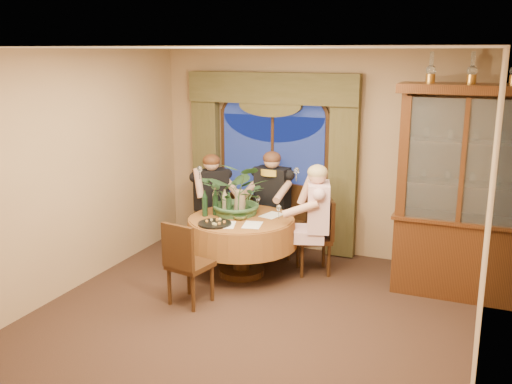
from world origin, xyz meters
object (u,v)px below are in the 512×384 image
at_px(person_pink, 318,222).
at_px(person_scarf, 272,202).
at_px(olive_bowl, 240,217).
at_px(wine_bottle_2, 215,202).
at_px(wine_bottle_4, 225,202).
at_px(dining_table, 241,246).
at_px(chair_front_left, 190,263).
at_px(chair_right, 314,237).
at_px(chair_back, 214,218).
at_px(wine_bottle_0, 215,200).
at_px(china_cabinet, 461,193).
at_px(person_back, 212,203).
at_px(oil_lamp_left, 431,67).
at_px(centerpiece_plant, 239,169).
at_px(oil_lamp_center, 472,68).
at_px(chair_back_right, 286,221).
at_px(stoneware_vase, 240,202).
at_px(wine_bottle_1, 205,203).
at_px(wine_bottle_3, 229,205).

distance_m(person_pink, person_scarf, 1.05).
bearing_deg(olive_bowl, wine_bottle_2, 169.35).
distance_m(olive_bowl, wine_bottle_4, 0.33).
relative_size(dining_table, person_scarf, 0.97).
bearing_deg(person_pink, chair_front_left, 122.02).
bearing_deg(chair_right, wine_bottle_2, 82.78).
bearing_deg(wine_bottle_2, olive_bowl, -10.65).
relative_size(dining_table, wine_bottle_4, 4.27).
relative_size(chair_back, wine_bottle_0, 2.91).
xyz_separation_m(china_cabinet, olive_bowl, (-2.52, -0.48, -0.44)).
relative_size(chair_back, person_back, 0.68).
distance_m(person_pink, person_back, 1.67).
bearing_deg(oil_lamp_left, person_back, 175.72).
bearing_deg(centerpiece_plant, person_pink, 7.13).
height_order(china_cabinet, oil_lamp_center, oil_lamp_center).
bearing_deg(chair_right, chair_front_left, 117.72).
xyz_separation_m(chair_back_right, person_scarf, (-0.20, 0.01, 0.25)).
bearing_deg(person_back, wine_bottle_4, 80.74).
height_order(chair_back_right, wine_bottle_2, wine_bottle_2).
bearing_deg(centerpiece_plant, oil_lamp_center, 5.42).
relative_size(stoneware_vase, wine_bottle_1, 0.93).
xyz_separation_m(oil_lamp_center, person_pink, (-1.62, -0.12, -1.88)).
xyz_separation_m(china_cabinet, wine_bottle_4, (-2.79, -0.35, -0.30)).
height_order(chair_right, chair_front_left, same).
bearing_deg(chair_right, chair_back_right, 21.26).
bearing_deg(person_back, wine_bottle_2, 71.38).
height_order(oil_lamp_left, person_back, oil_lamp_left).
xyz_separation_m(chair_back_right, stoneware_vase, (-0.36, -0.75, 0.42)).
distance_m(china_cabinet, chair_front_left, 3.14).
distance_m(wine_bottle_3, wine_bottle_4, 0.17).
relative_size(chair_back_right, stoneware_vase, 3.13).
xyz_separation_m(stoneware_vase, centerpiece_plant, (-0.01, 0.00, 0.43)).
bearing_deg(wine_bottle_1, olive_bowl, 3.43).
bearing_deg(centerpiece_plant, chair_back, 141.10).
bearing_deg(wine_bottle_4, chair_back, 127.59).
xyz_separation_m(dining_table, wine_bottle_4, (-0.25, 0.06, 0.54)).
height_order(oil_lamp_center, chair_back, oil_lamp_center).
bearing_deg(person_scarf, wine_bottle_4, 73.53).
bearing_deg(wine_bottle_0, chair_front_left, -78.61).
xyz_separation_m(wine_bottle_0, wine_bottle_3, (0.26, -0.15, 0.00)).
distance_m(person_pink, stoneware_vase, 1.02).
bearing_deg(stoneware_vase, chair_back, 141.29).
bearing_deg(centerpiece_plant, chair_back_right, 64.01).
distance_m(china_cabinet, chair_right, 1.86).
distance_m(oil_lamp_center, chair_back, 3.89).
distance_m(dining_table, wine_bottle_0, 0.68).
bearing_deg(person_scarf, olive_bowl, 91.29).
bearing_deg(chair_front_left, person_back, 119.15).
height_order(oil_lamp_left, chair_back_right, oil_lamp_left).
relative_size(chair_back, wine_bottle_2, 2.91).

